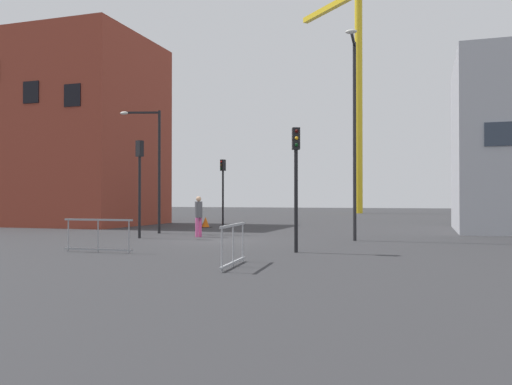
{
  "coord_description": "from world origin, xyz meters",
  "views": [
    {
      "loc": [
        8.22,
        -20.3,
        1.73
      ],
      "look_at": [
        0.0,
        5.31,
        2.04
      ],
      "focal_mm": 37.19,
      "sensor_mm": 36.0,
      "label": 1
    }
  ],
  "objects_px": {
    "traffic_cone_orange": "(206,223)",
    "pedestrian_walking": "(199,213)",
    "traffic_light_median": "(223,182)",
    "streetlamp_tall": "(354,123)",
    "streetlamp_short": "(153,159)",
    "traffic_light_island": "(140,173)",
    "traffic_light_verge": "(296,169)",
    "construction_crane": "(357,67)"
  },
  "relations": [
    {
      "from": "streetlamp_tall",
      "to": "traffic_cone_orange",
      "type": "xyz_separation_m",
      "value": [
        -9.81,
        7.59,
        -4.51
      ]
    },
    {
      "from": "pedestrian_walking",
      "to": "traffic_cone_orange",
      "type": "height_order",
      "value": "pedestrian_walking"
    },
    {
      "from": "traffic_light_island",
      "to": "traffic_light_median",
      "type": "distance_m",
      "value": 10.48
    },
    {
      "from": "streetlamp_short",
      "to": "traffic_light_verge",
      "type": "bearing_deg",
      "value": -37.82
    },
    {
      "from": "streetlamp_short",
      "to": "traffic_cone_orange",
      "type": "xyz_separation_m",
      "value": [
        0.34,
        5.77,
        -3.42
      ]
    },
    {
      "from": "traffic_light_island",
      "to": "traffic_cone_orange",
      "type": "bearing_deg",
      "value": 94.24
    },
    {
      "from": "streetlamp_short",
      "to": "traffic_light_median",
      "type": "distance_m",
      "value": 7.54
    },
    {
      "from": "traffic_light_verge",
      "to": "pedestrian_walking",
      "type": "bearing_deg",
      "value": 137.15
    },
    {
      "from": "traffic_light_median",
      "to": "pedestrian_walking",
      "type": "height_order",
      "value": "traffic_light_median"
    },
    {
      "from": "traffic_light_island",
      "to": "traffic_light_verge",
      "type": "bearing_deg",
      "value": -26.14
    },
    {
      "from": "streetlamp_tall",
      "to": "construction_crane",
      "type": "bearing_deg",
      "value": 96.87
    },
    {
      "from": "construction_crane",
      "to": "traffic_light_island",
      "type": "bearing_deg",
      "value": -95.41
    },
    {
      "from": "streetlamp_tall",
      "to": "traffic_cone_orange",
      "type": "height_order",
      "value": "streetlamp_tall"
    },
    {
      "from": "streetlamp_short",
      "to": "traffic_light_island",
      "type": "distance_m",
      "value": 3.31
    },
    {
      "from": "traffic_cone_orange",
      "to": "pedestrian_walking",
      "type": "bearing_deg",
      "value": -69.02
    },
    {
      "from": "streetlamp_tall",
      "to": "traffic_light_verge",
      "type": "xyz_separation_m",
      "value": [
        -1.2,
        -5.13,
        -2.12
      ]
    },
    {
      "from": "pedestrian_walking",
      "to": "traffic_cone_orange",
      "type": "xyz_separation_m",
      "value": [
        -2.82,
        7.34,
        -0.78
      ]
    },
    {
      "from": "pedestrian_walking",
      "to": "traffic_light_verge",
      "type": "bearing_deg",
      "value": -42.85
    },
    {
      "from": "streetlamp_tall",
      "to": "traffic_light_median",
      "type": "height_order",
      "value": "streetlamp_tall"
    },
    {
      "from": "traffic_light_island",
      "to": "pedestrian_walking",
      "type": "bearing_deg",
      "value": 34.23
    },
    {
      "from": "traffic_light_median",
      "to": "traffic_cone_orange",
      "type": "distance_m",
      "value": 3.04
    },
    {
      "from": "streetlamp_tall",
      "to": "traffic_light_verge",
      "type": "height_order",
      "value": "streetlamp_tall"
    },
    {
      "from": "construction_crane",
      "to": "pedestrian_walking",
      "type": "height_order",
      "value": "construction_crane"
    },
    {
      "from": "construction_crane",
      "to": "traffic_light_median",
      "type": "height_order",
      "value": "construction_crane"
    },
    {
      "from": "traffic_light_island",
      "to": "pedestrian_walking",
      "type": "xyz_separation_m",
      "value": [
        2.16,
        1.47,
        -1.77
      ]
    },
    {
      "from": "streetlamp_tall",
      "to": "traffic_light_verge",
      "type": "distance_m",
      "value": 5.68
    },
    {
      "from": "construction_crane",
      "to": "traffic_light_island",
      "type": "xyz_separation_m",
      "value": [
        -4.1,
        -43.26,
        -14.64
      ]
    },
    {
      "from": "streetlamp_short",
      "to": "pedestrian_walking",
      "type": "relative_size",
      "value": 3.34
    },
    {
      "from": "construction_crane",
      "to": "streetlamp_short",
      "type": "relative_size",
      "value": 4.39
    },
    {
      "from": "construction_crane",
      "to": "streetlamp_short",
      "type": "xyz_separation_m",
      "value": [
        -5.09,
        -40.22,
        -13.77
      ]
    },
    {
      "from": "traffic_light_verge",
      "to": "traffic_light_island",
      "type": "bearing_deg",
      "value": 153.86
    },
    {
      "from": "streetlamp_short",
      "to": "traffic_light_island",
      "type": "bearing_deg",
      "value": -71.97
    },
    {
      "from": "traffic_light_island",
      "to": "traffic_cone_orange",
      "type": "relative_size",
      "value": 6.66
    },
    {
      "from": "streetlamp_tall",
      "to": "traffic_light_verge",
      "type": "bearing_deg",
      "value": -103.17
    },
    {
      "from": "traffic_light_island",
      "to": "pedestrian_walking",
      "type": "height_order",
      "value": "traffic_light_island"
    },
    {
      "from": "streetlamp_tall",
      "to": "traffic_light_verge",
      "type": "relative_size",
      "value": 2.04
    },
    {
      "from": "traffic_light_island",
      "to": "traffic_cone_orange",
      "type": "height_order",
      "value": "traffic_light_island"
    },
    {
      "from": "streetlamp_tall",
      "to": "streetlamp_short",
      "type": "bearing_deg",
      "value": 169.87
    },
    {
      "from": "streetlamp_tall",
      "to": "pedestrian_walking",
      "type": "height_order",
      "value": "streetlamp_tall"
    },
    {
      "from": "traffic_light_median",
      "to": "pedestrian_walking",
      "type": "xyz_separation_m",
      "value": [
        2.35,
        -9.01,
        -1.72
      ]
    },
    {
      "from": "traffic_light_verge",
      "to": "streetlamp_short",
      "type": "bearing_deg",
      "value": 142.18
    },
    {
      "from": "construction_crane",
      "to": "streetlamp_short",
      "type": "height_order",
      "value": "construction_crane"
    }
  ]
}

